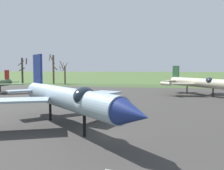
# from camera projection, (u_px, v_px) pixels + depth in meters

# --- Properties ---
(ground_plane) EXTENTS (600.00, 600.00, 0.00)m
(ground_plane) POSITION_uv_depth(u_px,v_px,m) (95.00, 138.00, 16.73)
(ground_plane) COLOR #425B2D
(asphalt_apron) EXTENTS (90.07, 54.10, 0.05)m
(asphalt_apron) POSITION_uv_depth(u_px,v_px,m) (127.00, 104.00, 32.60)
(asphalt_apron) COLOR #383533
(asphalt_apron) RESTS_ON ground
(grass_verge_strip) EXTENTS (150.07, 12.00, 0.06)m
(grass_verge_strip) POSITION_uv_depth(u_px,v_px,m) (144.00, 86.00, 64.92)
(grass_verge_strip) COLOR #384D29
(grass_verge_strip) RESTS_ON ground
(jet_fighter_front_left) EXTENTS (14.98, 14.68, 6.23)m
(jet_fighter_front_left) POSITION_uv_depth(u_px,v_px,m) (67.00, 97.00, 19.11)
(jet_fighter_front_left) COLOR #8EA3B2
(jet_fighter_front_left) RESTS_ON ground
(jet_fighter_front_right) EXTENTS (12.83, 14.64, 5.28)m
(jet_fighter_front_right) POSITION_uv_depth(u_px,v_px,m) (201.00, 83.00, 42.01)
(jet_fighter_front_right) COLOR #B7B293
(jet_fighter_front_right) RESTS_ON ground
(bare_tree_far_left) EXTENTS (3.26, 2.35, 7.90)m
(bare_tree_far_left) POSITION_uv_depth(u_px,v_px,m) (23.00, 70.00, 73.07)
(bare_tree_far_left) COLOR #42382D
(bare_tree_far_left) RESTS_ON ground
(bare_tree_left_of_center) EXTENTS (2.48, 2.24, 9.26)m
(bare_tree_left_of_center) POSITION_uv_depth(u_px,v_px,m) (53.00, 68.00, 74.03)
(bare_tree_left_of_center) COLOR brown
(bare_tree_left_of_center) RESTS_ON ground
(bare_tree_center) EXTENTS (2.64, 3.10, 6.94)m
(bare_tree_center) POSITION_uv_depth(u_px,v_px,m) (64.00, 73.00, 72.84)
(bare_tree_center) COLOR brown
(bare_tree_center) RESTS_ON ground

